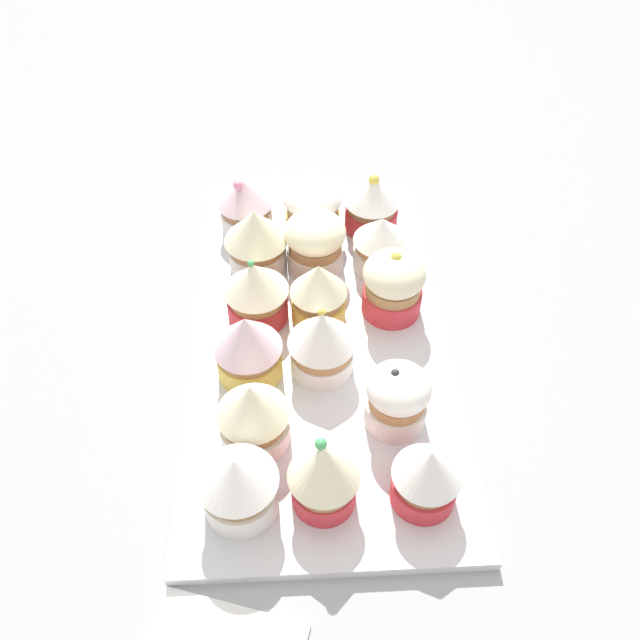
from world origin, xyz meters
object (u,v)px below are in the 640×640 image
at_px(cupcake_13, 393,284).
at_px(cupcake_8, 314,292).
at_px(baking_tray, 320,344).
at_px(cupcake_3, 248,346).
at_px(cupcake_7, 315,242).
at_px(cupcake_12, 381,242).
at_px(cupcake_2, 256,291).
at_px(cupcake_9, 323,341).
at_px(cupcake_4, 253,413).
at_px(cupcake_11, 372,203).
at_px(cupcake_15, 427,475).
at_px(cupcake_14, 397,398).
at_px(cupcake_1, 256,239).
at_px(cupcake_0, 245,204).
at_px(cupcake_6, 309,207).
at_px(cupcake_5, 238,483).
at_px(cupcake_10, 324,474).

bearing_deg(cupcake_13, cupcake_8, -84.66).
height_order(baking_tray, cupcake_3, cupcake_3).
bearing_deg(cupcake_7, cupcake_12, 88.00).
relative_size(cupcake_2, cupcake_13, 0.99).
xyz_separation_m(cupcake_7, cupcake_13, (0.07, 0.07, 0.00)).
height_order(cupcake_8, cupcake_9, cupcake_9).
distance_m(baking_tray, cupcake_4, 0.13).
distance_m(cupcake_4, cupcake_13, 0.20).
bearing_deg(cupcake_2, cupcake_11, 136.26).
bearing_deg(cupcake_15, cupcake_14, -169.89).
distance_m(cupcake_3, cupcake_9, 0.07).
bearing_deg(cupcake_1, cupcake_13, 62.98).
xyz_separation_m(cupcake_0, cupcake_6, (0.01, 0.07, -0.00)).
relative_size(cupcake_5, cupcake_7, 1.07).
distance_m(cupcake_5, cupcake_12, 0.31).
height_order(cupcake_8, cupcake_12, cupcake_8).
relative_size(cupcake_5, cupcake_6, 1.08).
bearing_deg(cupcake_3, cupcake_4, 4.78).
relative_size(cupcake_0, cupcake_2, 0.96).
bearing_deg(baking_tray, cupcake_0, -156.54).
bearing_deg(cupcake_10, cupcake_6, 179.81).
bearing_deg(cupcake_12, cupcake_1, -91.57).
distance_m(cupcake_1, cupcake_3, 0.14).
relative_size(cupcake_6, cupcake_14, 0.98).
bearing_deg(cupcake_15, cupcake_5, -89.57).
relative_size(cupcake_7, cupcake_12, 1.04).
distance_m(cupcake_4, cupcake_10, 0.08).
bearing_deg(cupcake_15, cupcake_10, -91.40).
distance_m(cupcake_8, cupcake_15, 0.22).
relative_size(cupcake_0, cupcake_11, 0.98).
bearing_deg(cupcake_14, cupcake_4, -84.09).
height_order(baking_tray, cupcake_13, cupcake_13).
distance_m(cupcake_7, cupcake_14, 0.21).
bearing_deg(cupcake_14, cupcake_3, -114.87).
relative_size(cupcake_1, cupcake_5, 1.05).
height_order(cupcake_3, cupcake_9, cupcake_9).
xyz_separation_m(cupcake_11, cupcake_14, (0.26, -0.00, -0.00)).
bearing_deg(cupcake_2, cupcake_14, 43.18).
xyz_separation_m(cupcake_3, cupcake_5, (0.14, -0.00, -0.00)).
xyz_separation_m(cupcake_6, cupcake_9, (0.20, 0.01, 0.00)).
distance_m(cupcake_2, cupcake_11, 0.18).
bearing_deg(cupcake_7, cupcake_11, 132.64).
bearing_deg(cupcake_10, cupcake_2, -164.78).
xyz_separation_m(cupcake_1, cupcake_14, (0.20, 0.12, -0.01)).
bearing_deg(cupcake_5, cupcake_4, 170.71).
relative_size(cupcake_8, cupcake_12, 1.10).
xyz_separation_m(cupcake_3, cupcake_12, (-0.14, 0.14, -0.01)).
bearing_deg(cupcake_4, cupcake_13, 137.17).
bearing_deg(cupcake_6, cupcake_7, 3.55).
relative_size(cupcake_7, cupcake_14, 0.99).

